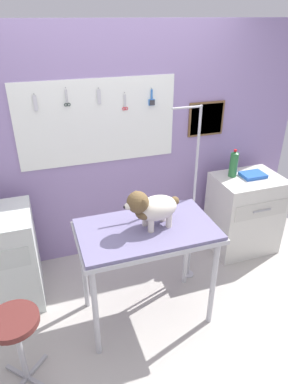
% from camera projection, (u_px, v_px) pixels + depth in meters
% --- Properties ---
extents(ground, '(4.40, 4.00, 0.04)m').
position_uv_depth(ground, '(158.00, 334.00, 2.80)').
color(ground, '#ACA7A0').
extents(rear_wall_panel, '(4.00, 0.11, 2.30)m').
position_uv_depth(rear_wall_panel, '(115.00, 148.00, 3.32)').
color(rear_wall_panel, '#947DB2').
rests_on(rear_wall_panel, ground).
extents(grooming_table, '(1.07, 0.62, 0.90)m').
position_uv_depth(grooming_table, '(147.00, 238.00, 2.60)').
color(grooming_table, '#B7B7BC').
rests_on(grooming_table, ground).
extents(grooming_arm, '(0.30, 0.11, 1.70)m').
position_uv_depth(grooming_arm, '(192.00, 206.00, 3.04)').
color(grooming_arm, '#B7B7BC').
rests_on(grooming_arm, ground).
extents(dog, '(0.45, 0.24, 0.33)m').
position_uv_depth(dog, '(151.00, 207.00, 2.48)').
color(dog, silver).
rests_on(dog, grooming_table).
extents(cabinet_right, '(0.68, 0.54, 0.85)m').
position_uv_depth(cabinet_right, '(244.00, 213.00, 3.64)').
color(cabinet_right, silver).
rests_on(cabinet_right, ground).
extents(stool, '(0.33, 0.33, 0.61)m').
position_uv_depth(stool, '(15.00, 331.00, 2.21)').
color(stool, '#9E9EA3').
rests_on(stool, ground).
extents(soda_bottle, '(0.08, 0.08, 0.29)m').
position_uv_depth(soda_bottle, '(234.00, 164.00, 3.41)').
color(soda_bottle, '#296A37').
rests_on(soda_bottle, cabinet_right).
extents(supply_tray, '(0.24, 0.18, 0.04)m').
position_uv_depth(supply_tray, '(253.00, 175.00, 3.46)').
color(supply_tray, blue).
rests_on(supply_tray, cabinet_right).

